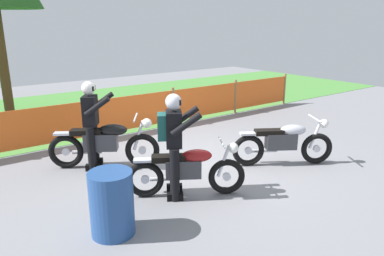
{
  "coord_description": "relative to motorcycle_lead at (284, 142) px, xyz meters",
  "views": [
    {
      "loc": [
        -4.09,
        -5.45,
        2.71
      ],
      "look_at": [
        -0.43,
        -0.43,
        0.9
      ],
      "focal_mm": 33.69,
      "sensor_mm": 36.0,
      "label": 1
    }
  ],
  "objects": [
    {
      "name": "ground",
      "position": [
        -1.32,
        1.1,
        -0.47
      ],
      "size": [
        24.0,
        24.0,
        0.02
      ],
      "primitive_type": "cube",
      "color": "gray"
    },
    {
      "name": "barrier_fence",
      "position": [
        -1.32,
        3.71,
        0.08
      ],
      "size": [
        11.55,
        0.08,
        1.05
      ],
      "color": "olive",
      "rests_on": "ground"
    },
    {
      "name": "grass_verge",
      "position": [
        -1.32,
        7.02,
        -0.46
      ],
      "size": [
        24.0,
        6.62,
        0.01
      ],
      "primitive_type": "cube",
      "color": "#4C8C3D",
      "rests_on": "ground"
    },
    {
      "name": "oil_drum",
      "position": [
        -3.75,
        -0.29,
        -0.02
      ],
      "size": [
        0.58,
        0.58,
        0.88
      ],
      "primitive_type": "cylinder",
      "color": "navy",
      "rests_on": "ground"
    },
    {
      "name": "motorcycle_trailing",
      "position": [
        -2.31,
        0.04,
        -0.02
      ],
      "size": [
        1.7,
        1.09,
        0.91
      ],
      "rotation": [
        0.0,
        0.0,
        -0.55
      ],
      "color": "black",
      "rests_on": "ground"
    },
    {
      "name": "motorcycle_lead",
      "position": [
        0.0,
        0.0,
        0.0
      ],
      "size": [
        1.77,
        1.14,
        0.95
      ],
      "rotation": [
        0.0,
        0.0,
        -0.55
      ],
      "color": "black",
      "rests_on": "ground"
    },
    {
      "name": "rider_trailing",
      "position": [
        -2.49,
        0.14,
        0.49
      ],
      "size": [
        0.79,
        0.71,
        1.69
      ],
      "rotation": [
        0.0,
        0.0,
        -0.55
      ],
      "color": "black",
      "rests_on": "ground"
    },
    {
      "name": "rider_third",
      "position": [
        -3.07,
        2.06,
        0.46
      ],
      "size": [
        0.73,
        0.72,
        1.69
      ],
      "rotation": [
        0.0,
        0.0,
        -0.57
      ],
      "color": "black",
      "rests_on": "ground"
    },
    {
      "name": "motorcycle_third",
      "position": [
        -2.9,
        1.95,
        0.03
      ],
      "size": [
        1.85,
        1.26,
        1.01
      ],
      "rotation": [
        0.0,
        0.0,
        -0.57
      ],
      "color": "black",
      "rests_on": "ground"
    }
  ]
}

